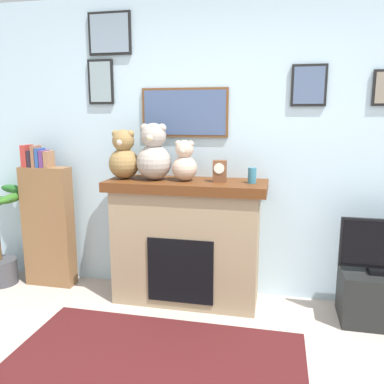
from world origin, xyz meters
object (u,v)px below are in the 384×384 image
object	(u,v)px
teddy_bear_tan	(185,163)
tv_stand	(379,298)
mantel_clock	(220,171)
bookshelf	(48,223)
fireplace	(187,240)
teddy_bear_brown	(154,155)
teddy_bear_cream	(124,157)
candle_jar	(252,175)
television	(384,247)

from	to	relation	value
teddy_bear_tan	tv_stand	bearing A→B (deg)	-1.73
mantel_clock	bookshelf	bearing A→B (deg)	178.12
fireplace	teddy_bear_tan	size ratio (longest dim) A/B	3.96
tv_stand	teddy_bear_brown	world-z (taller)	teddy_bear_brown
mantel_clock	tv_stand	bearing A→B (deg)	-2.09
fireplace	teddy_bear_brown	distance (m)	0.79
mantel_clock	teddy_bear_cream	world-z (taller)	teddy_bear_cream
tv_stand	teddy_bear_tan	size ratio (longest dim) A/B	1.74
teddy_bear_cream	bookshelf	bearing A→B (deg)	176.24
teddy_bear_brown	teddy_bear_tan	xyz separation A→B (m)	(0.26, 0.00, -0.06)
mantel_clock	teddy_bear_tan	size ratio (longest dim) A/B	0.53
tv_stand	candle_jar	bearing A→B (deg)	177.30
teddy_bear_cream	teddy_bear_brown	world-z (taller)	teddy_bear_brown
fireplace	television	bearing A→B (deg)	-2.47
teddy_bear_cream	teddy_bear_brown	distance (m)	0.27
mantel_clock	candle_jar	bearing A→B (deg)	0.26
television	teddy_bear_brown	size ratio (longest dim) A/B	1.37
tv_stand	teddy_bear_cream	distance (m)	2.35
bookshelf	teddy_bear_cream	bearing A→B (deg)	-3.76
bookshelf	teddy_bear_cream	xyz separation A→B (m)	(0.80, -0.05, 0.64)
mantel_clock	teddy_bear_cream	distance (m)	0.83
tv_stand	television	bearing A→B (deg)	-90.00
candle_jar	television	bearing A→B (deg)	-2.79
television	teddy_bear_tan	distance (m)	1.68
teddy_bear_brown	teddy_bear_cream	bearing A→B (deg)	179.99
teddy_bear_brown	teddy_bear_tan	bearing A→B (deg)	0.04
fireplace	teddy_bear_brown	world-z (taller)	teddy_bear_brown
tv_stand	mantel_clock	xyz separation A→B (m)	(-1.27, 0.05, 0.95)
television	mantel_clock	distance (m)	1.38
mantel_clock	teddy_bear_brown	xyz separation A→B (m)	(-0.56, 0.00, 0.12)
mantel_clock	teddy_bear_tan	xyz separation A→B (m)	(-0.29, 0.00, 0.06)
television	mantel_clock	world-z (taller)	mantel_clock
tv_stand	television	distance (m)	0.41
television	teddy_bear_tan	xyz separation A→B (m)	(-1.57, 0.05, 0.60)
candle_jar	teddy_bear_tan	size ratio (longest dim) A/B	0.37
tv_stand	candle_jar	distance (m)	1.37
television	teddy_bear_cream	distance (m)	2.19
fireplace	mantel_clock	bearing A→B (deg)	-3.84
fireplace	mantel_clock	distance (m)	0.67
candle_jar	teddy_bear_brown	bearing A→B (deg)	-179.96
mantel_clock	teddy_bear_brown	size ratio (longest dim) A/B	0.38
bookshelf	mantel_clock	size ratio (longest dim) A/B	7.46
tv_stand	television	world-z (taller)	television
fireplace	television	size ratio (longest dim) A/B	2.06
mantel_clock	teddy_bear_tan	bearing A→B (deg)	179.85
tv_stand	teddy_bear_brown	bearing A→B (deg)	178.52
candle_jar	tv_stand	bearing A→B (deg)	-2.70
teddy_bear_brown	teddy_bear_tan	size ratio (longest dim) A/B	1.40
candle_jar	teddy_bear_brown	size ratio (longest dim) A/B	0.27
bookshelf	teddy_bear_brown	world-z (taller)	teddy_bear_brown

